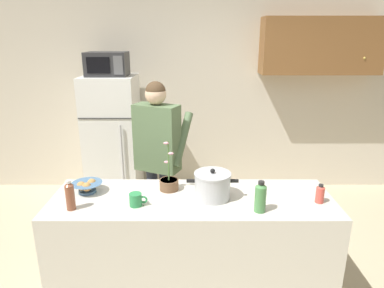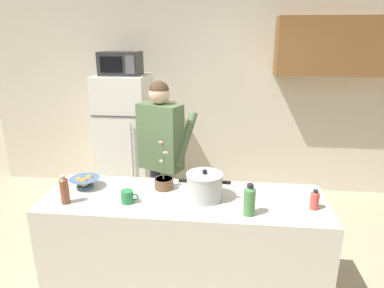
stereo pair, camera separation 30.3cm
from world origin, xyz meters
name	(u,v)px [view 1 (the left image)]	position (x,y,z in m)	size (l,w,h in m)	color
back_wall_unit	(211,89)	(0.25, 2.26, 1.40)	(6.00, 0.48, 2.60)	beige
kitchen_island	(192,250)	(0.00, 0.00, 0.46)	(2.13, 0.68, 0.92)	silver
refrigerator	(113,140)	(-1.01, 1.85, 0.81)	(0.64, 0.68, 1.62)	white
microwave	(107,64)	(-1.01, 1.83, 1.76)	(0.48, 0.37, 0.28)	#2D2D30
person_near_pot	(158,146)	(-0.33, 0.82, 1.06)	(0.62, 0.57, 1.69)	#33384C
cooking_pot	(212,185)	(0.15, 0.00, 1.02)	(0.39, 0.28, 0.24)	silver
coffee_mug	(136,200)	(-0.40, -0.13, 0.97)	(0.13, 0.09, 0.10)	#2D8C4C
bread_bowl	(87,186)	(-0.82, 0.09, 0.97)	(0.24, 0.24, 0.10)	#4C7299
bottle_near_edge	(320,194)	(0.93, -0.08, 0.99)	(0.06, 0.06, 0.14)	#D84C3F
bottle_mid_counter	(260,197)	(0.47, -0.21, 1.03)	(0.08, 0.08, 0.23)	#4C8C4C
bottle_far_corner	(70,195)	(-0.85, -0.18, 1.03)	(0.06, 0.06, 0.22)	brown
potted_orchid	(169,183)	(-0.18, 0.14, 0.98)	(0.15, 0.15, 0.40)	brown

